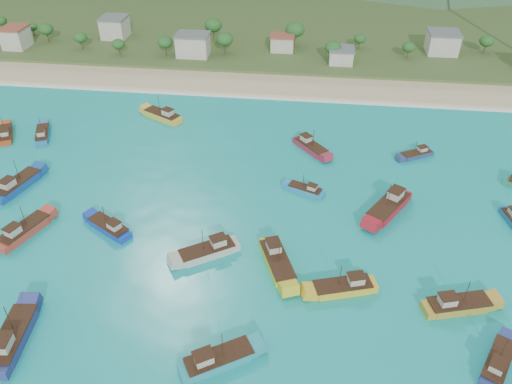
# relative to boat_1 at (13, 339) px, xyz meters

# --- Properties ---
(ground) EXTENTS (600.00, 600.00, 0.00)m
(ground) POSITION_rel_boat_1_xyz_m (35.39, 21.76, -0.98)
(ground) COLOR #0D928D
(ground) RESTS_ON ground
(beach) EXTENTS (400.00, 18.00, 1.20)m
(beach) POSITION_rel_boat_1_xyz_m (35.39, 100.76, -0.98)
(beach) COLOR beige
(beach) RESTS_ON ground
(land) EXTENTS (400.00, 110.00, 2.40)m
(land) POSITION_rel_boat_1_xyz_m (35.39, 161.76, -0.98)
(land) COLOR #385123
(land) RESTS_ON ground
(surf_line) EXTENTS (400.00, 2.50, 0.08)m
(surf_line) POSITION_rel_boat_1_xyz_m (35.39, 91.26, -0.98)
(surf_line) COLOR white
(surf_line) RESTS_ON ground
(village) EXTENTS (211.49, 24.31, 6.93)m
(village) POSITION_rel_boat_1_xyz_m (40.91, 124.72, 3.73)
(village) COLOR beige
(village) RESTS_ON ground
(vegetation) EXTENTS (274.75, 25.61, 8.92)m
(vegetation) POSITION_rel_boat_1_xyz_m (37.79, 125.85, 4.21)
(vegetation) COLOR #235623
(vegetation) RESTS_ON ground
(boat_1) EXTENTS (5.17, 13.14, 7.56)m
(boat_1) POSITION_rel_boat_1_xyz_m (0.00, 0.00, 0.00)
(boat_1) COLOR navy
(boat_1) RESTS_ON ground
(boat_3) EXTENTS (7.03, 9.91, 5.72)m
(boat_3) POSITION_rel_boat_1_xyz_m (-34.52, 60.11, -0.34)
(boat_3) COLOR #AA3E1A
(boat_3) RESTS_ON ground
(boat_4) EXTENTS (11.43, 8.75, 6.70)m
(boat_4) POSITION_rel_boat_1_xyz_m (31.87, 0.17, -0.16)
(boat_4) COLOR teal
(boat_4) RESTS_ON ground
(boat_5) EXTENTS (7.33, 10.07, 5.84)m
(boat_5) POSITION_rel_boat_1_xyz_m (72.83, 4.75, -0.31)
(boat_5) COLOR navy
(boat_5) RESTS_ON ground
(boat_7) EXTENTS (11.62, 6.45, 6.58)m
(boat_7) POSITION_rel_boat_1_xyz_m (50.61, 16.96, -0.18)
(boat_7) COLOR gold
(boat_7) RESTS_ON ground
(boat_11) EXTENTS (9.32, 10.19, 6.32)m
(boat_11) POSITION_rel_boat_1_xyz_m (43.49, 63.08, -0.23)
(boat_11) COLOR #9A263C
(boat_11) RESTS_ON ground
(boat_12) EXTENTS (10.29, 7.85, 6.03)m
(boat_12) POSITION_rel_boat_1_xyz_m (5.09, 27.54, -0.28)
(boat_12) COLOR #1439AE
(boat_12) RESTS_ON ground
(boat_14) EXTENTS (6.48, 10.18, 5.80)m
(boat_14) POSITION_rel_boat_1_xyz_m (-25.15, 61.23, -0.32)
(boat_14) COLOR #29689E
(boat_14) RESTS_ON ground
(boat_15) EXTENTS (8.39, 5.21, 4.77)m
(boat_15) POSITION_rel_boat_1_xyz_m (43.00, 45.18, -0.51)
(boat_15) COLOR #2580BC
(boat_15) RESTS_ON ground
(boat_16) EXTENTS (11.80, 6.34, 6.69)m
(boat_16) POSITION_rel_boat_1_xyz_m (69.09, 15.20, -0.16)
(boat_16) COLOR #B1902C
(boat_16) RESTS_ON ground
(boat_17) EXTENTS (11.79, 8.55, 6.84)m
(boat_17) POSITION_rel_boat_1_xyz_m (2.81, 74.65, -0.13)
(boat_17) COLOR gold
(boat_17) RESTS_ON ground
(boat_18) EXTENTS (7.24, 11.88, 6.75)m
(boat_18) POSITION_rel_boat_1_xyz_m (-10.94, 24.35, -0.15)
(boat_18) COLOR #B23B2C
(boat_18) RESTS_ON ground
(boat_19) EXTENTS (8.55, 6.24, 4.96)m
(boat_19) POSITION_rel_boat_1_xyz_m (69.03, 63.08, -0.47)
(boat_19) COLOR navy
(boat_19) RESTS_ON ground
(boat_20) EXTENTS (10.55, 13.36, 7.89)m
(boat_20) POSITION_rel_boat_1_xyz_m (60.31, 40.46, 0.06)
(boat_20) COLOR #AF1A28
(boat_20) RESTS_ON ground
(boat_22) EXTENTS (6.75, 12.61, 7.14)m
(boat_22) POSITION_rel_boat_1_xyz_m (-19.96, 38.90, -0.08)
(boat_22) COLOR #154699
(boat_22) RESTS_ON ground
(boat_24) EXTENTS (11.49, 8.99, 6.77)m
(boat_24) POSITION_rel_boat_1_xyz_m (25.87, 23.01, -0.15)
(boat_24) COLOR beige
(boat_24) RESTS_ON ground
(boat_25) EXTENTS (7.97, 12.78, 7.27)m
(boat_25) POSITION_rel_boat_1_xyz_m (38.80, 21.71, -0.05)
(boat_25) COLOR gold
(boat_25) RESTS_ON ground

